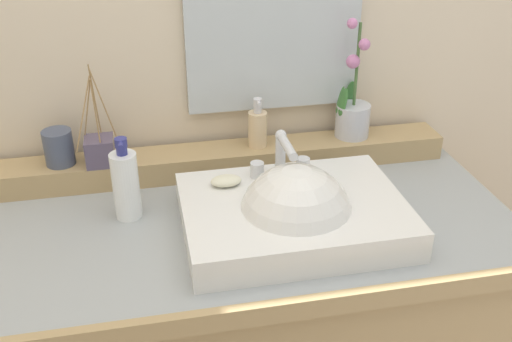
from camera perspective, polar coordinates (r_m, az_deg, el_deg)
name	(u,v)px	position (r m, az deg, el deg)	size (l,w,h in m)	color
back_ledge	(217,160)	(1.55, -3.71, 1.04)	(1.21, 0.11, 0.06)	tan
sink_basin	(294,218)	(1.30, 3.70, -4.48)	(0.48, 0.36, 0.28)	white
soap_bar	(226,181)	(1.34, -2.89, -0.94)	(0.07, 0.04, 0.02)	beige
potted_plant	(352,111)	(1.60, 9.23, 5.69)	(0.10, 0.10, 0.32)	silver
soap_dispenser	(258,127)	(1.53, 0.16, 4.19)	(0.05, 0.05, 0.13)	beige
tumbler_cup	(59,148)	(1.52, -18.37, 2.15)	(0.07, 0.07, 0.09)	#464E64
reed_diffuser	(100,150)	(1.49, -14.73, 1.97)	(0.10, 0.08, 0.25)	#534860
lotion_bottle	(126,184)	(1.36, -12.37, -1.22)	(0.06, 0.06, 0.20)	white
mirror	(274,3)	(1.50, 1.76, 15.79)	(0.45, 0.02, 0.54)	silver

